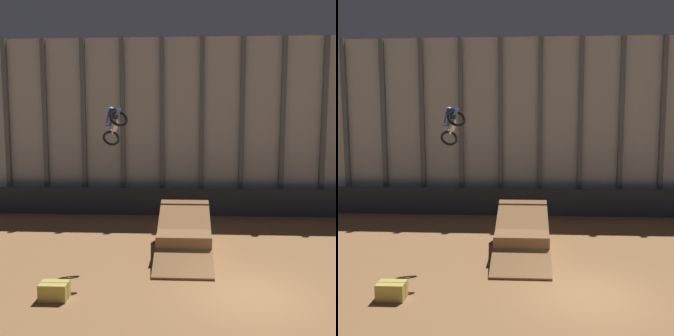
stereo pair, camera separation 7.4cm
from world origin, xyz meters
TOP-DOWN VIEW (x-y plane):
  - ground_plane at (0.00, 0.00)m, footprint 60.00×60.00m
  - arena_back_wall at (0.00, 12.69)m, footprint 32.00×0.40m
  - lower_barrier at (0.00, 11.32)m, footprint 31.36×0.20m
  - dirt_ramp at (-2.25, 4.76)m, footprint 2.34×5.49m
  - rider_bike_solo at (-5.11, 3.29)m, footprint 1.39×1.81m
  - hay_bale_trackside at (-6.40, -0.64)m, footprint 0.91×0.61m

SIDE VIEW (x-z plane):
  - ground_plane at x=0.00m, z-range 0.00..0.00m
  - hay_bale_trackside at x=-6.40m, z-range -0.01..0.57m
  - dirt_ramp at x=-2.25m, z-range -0.34..1.67m
  - lower_barrier at x=0.00m, z-range 0.00..1.67m
  - arena_back_wall at x=0.00m, z-range 0.00..11.06m
  - rider_bike_solo at x=-5.11m, z-range 4.83..6.51m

